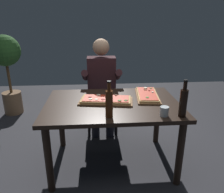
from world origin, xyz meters
name	(u,v)px	position (x,y,z in m)	size (l,w,h in m)	color
ground_plane	(112,162)	(0.00, 0.00, 0.00)	(6.40, 6.40, 0.00)	#2D2D33
dining_table	(112,111)	(0.00, 0.00, 0.64)	(1.40, 0.96, 0.74)	black
pizza_rectangular_front	(106,100)	(-0.07, 0.03, 0.76)	(0.59, 0.36, 0.05)	brown
pizza_rectangular_left	(147,95)	(0.41, 0.16, 0.76)	(0.30, 0.55, 0.05)	brown
wine_bottle_dark	(183,102)	(0.60, -0.39, 0.88)	(0.07, 0.07, 0.34)	black
oil_bottle_amber	(109,103)	(-0.06, -0.34, 0.88)	(0.07, 0.07, 0.33)	#47230F
tumbler_near_camera	(164,112)	(0.44, -0.36, 0.78)	(0.08, 0.08, 0.09)	silver
diner_chair	(102,98)	(-0.09, 0.86, 0.49)	(0.44, 0.44, 0.87)	black
seated_diner	(102,83)	(-0.09, 0.74, 0.74)	(0.53, 0.41, 1.33)	#23232D
potted_plant_corner	(6,63)	(-1.62, 1.54, 0.89)	(0.50, 0.50, 1.34)	#846042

